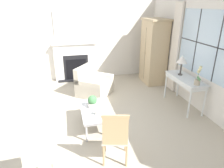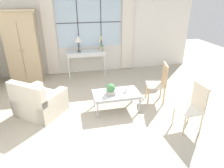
{
  "view_description": "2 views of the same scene",
  "coord_description": "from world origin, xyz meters",
  "px_view_note": "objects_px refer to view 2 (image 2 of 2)",
  "views": [
    {
      "loc": [
        4.0,
        -0.21,
        2.55
      ],
      "look_at": [
        0.01,
        0.73,
        0.89
      ],
      "focal_mm": 32.0,
      "sensor_mm": 36.0,
      "label": 1
    },
    {
      "loc": [
        -0.77,
        -3.66,
        2.53
      ],
      "look_at": [
        0.18,
        0.51,
        0.58
      ],
      "focal_mm": 32.0,
      "sensor_mm": 36.0,
      "label": 2
    }
  ],
  "objects_px": {
    "console_table": "(86,54)",
    "table_lamp": "(78,39)",
    "coffee_table": "(116,95)",
    "side_chair_wooden": "(160,81)",
    "armoire": "(23,47)",
    "accent_chair_wooden": "(194,105)",
    "pillar_candle": "(126,90)",
    "potted_plant_small": "(111,89)",
    "armchair_upholstered": "(40,103)",
    "potted_orchid": "(101,45)"
  },
  "relations": [
    {
      "from": "table_lamp",
      "to": "side_chair_wooden",
      "type": "relative_size",
      "value": 0.52
    },
    {
      "from": "console_table",
      "to": "accent_chair_wooden",
      "type": "xyz_separation_m",
      "value": [
        1.73,
        -3.42,
        -0.18
      ]
    },
    {
      "from": "coffee_table",
      "to": "potted_plant_small",
      "type": "relative_size",
      "value": 4.09
    },
    {
      "from": "armoire",
      "to": "pillar_candle",
      "type": "relative_size",
      "value": 16.4
    },
    {
      "from": "console_table",
      "to": "potted_plant_small",
      "type": "xyz_separation_m",
      "value": [
        0.29,
        -2.43,
        -0.16
      ]
    },
    {
      "from": "potted_orchid",
      "to": "armchair_upholstered",
      "type": "distance_m",
      "value": 2.89
    },
    {
      "from": "armoire",
      "to": "accent_chair_wooden",
      "type": "xyz_separation_m",
      "value": [
        3.59,
        -3.37,
        -0.53
      ]
    },
    {
      "from": "console_table",
      "to": "pillar_candle",
      "type": "relative_size",
      "value": 9.68
    },
    {
      "from": "console_table",
      "to": "side_chair_wooden",
      "type": "bearing_deg",
      "value": -54.84
    },
    {
      "from": "console_table",
      "to": "potted_orchid",
      "type": "xyz_separation_m",
      "value": [
        0.49,
        -0.02,
        0.26
      ]
    },
    {
      "from": "side_chair_wooden",
      "to": "accent_chair_wooden",
      "type": "xyz_separation_m",
      "value": [
        0.16,
        -1.19,
        -0.02
      ]
    },
    {
      "from": "console_table",
      "to": "table_lamp",
      "type": "height_order",
      "value": "table_lamp"
    },
    {
      "from": "armoire",
      "to": "accent_chair_wooden",
      "type": "relative_size",
      "value": 2.21
    },
    {
      "from": "accent_chair_wooden",
      "to": "potted_plant_small",
      "type": "distance_m",
      "value": 1.75
    },
    {
      "from": "armoire",
      "to": "potted_plant_small",
      "type": "xyz_separation_m",
      "value": [
        2.15,
        -2.37,
        -0.51
      ]
    },
    {
      "from": "side_chair_wooden",
      "to": "coffee_table",
      "type": "distance_m",
      "value": 1.17
    },
    {
      "from": "armchair_upholstered",
      "to": "side_chair_wooden",
      "type": "height_order",
      "value": "side_chair_wooden"
    },
    {
      "from": "armoire",
      "to": "side_chair_wooden",
      "type": "distance_m",
      "value": 4.1
    },
    {
      "from": "armchair_upholstered",
      "to": "side_chair_wooden",
      "type": "relative_size",
      "value": 1.25
    },
    {
      "from": "console_table",
      "to": "potted_plant_small",
      "type": "height_order",
      "value": "console_table"
    },
    {
      "from": "armoire",
      "to": "armchair_upholstered",
      "type": "height_order",
      "value": "armoire"
    },
    {
      "from": "armoire",
      "to": "pillar_candle",
      "type": "xyz_separation_m",
      "value": [
        2.51,
        -2.34,
        -0.58
      ]
    },
    {
      "from": "table_lamp",
      "to": "armchair_upholstered",
      "type": "xyz_separation_m",
      "value": [
        -1.08,
        -2.15,
        -0.94
      ]
    },
    {
      "from": "console_table",
      "to": "pillar_candle",
      "type": "bearing_deg",
      "value": -74.73
    },
    {
      "from": "potted_orchid",
      "to": "accent_chair_wooden",
      "type": "distance_m",
      "value": 3.65
    },
    {
      "from": "accent_chair_wooden",
      "to": "coffee_table",
      "type": "relative_size",
      "value": 0.9
    },
    {
      "from": "potted_plant_small",
      "to": "pillar_candle",
      "type": "relative_size",
      "value": 2.03
    },
    {
      "from": "potted_orchid",
      "to": "armoire",
      "type": "bearing_deg",
      "value": -179.05
    },
    {
      "from": "armchair_upholstered",
      "to": "table_lamp",
      "type": "bearing_deg",
      "value": 63.27
    },
    {
      "from": "accent_chair_wooden",
      "to": "pillar_candle",
      "type": "xyz_separation_m",
      "value": [
        -1.08,
        1.03,
        -0.05
      ]
    },
    {
      "from": "armchair_upholstered",
      "to": "side_chair_wooden",
      "type": "xyz_separation_m",
      "value": [
        2.88,
        -0.06,
        0.28
      ]
    },
    {
      "from": "pillar_candle",
      "to": "armchair_upholstered",
      "type": "bearing_deg",
      "value": 173.58
    },
    {
      "from": "accent_chair_wooden",
      "to": "coffee_table",
      "type": "height_order",
      "value": "accent_chair_wooden"
    },
    {
      "from": "coffee_table",
      "to": "pillar_candle",
      "type": "distance_m",
      "value": 0.25
    },
    {
      "from": "potted_orchid",
      "to": "side_chair_wooden",
      "type": "height_order",
      "value": "potted_orchid"
    },
    {
      "from": "console_table",
      "to": "armchair_upholstered",
      "type": "xyz_separation_m",
      "value": [
        -1.3,
        -2.18,
        -0.44
      ]
    },
    {
      "from": "potted_orchid",
      "to": "armchair_upholstered",
      "type": "relative_size",
      "value": 0.37
    },
    {
      "from": "potted_orchid",
      "to": "coffee_table",
      "type": "distance_m",
      "value": 2.45
    },
    {
      "from": "console_table",
      "to": "armoire",
      "type": "bearing_deg",
      "value": -178.33
    },
    {
      "from": "accent_chair_wooden",
      "to": "potted_plant_small",
      "type": "relative_size",
      "value": 3.67
    },
    {
      "from": "console_table",
      "to": "coffee_table",
      "type": "distance_m",
      "value": 2.45
    },
    {
      "from": "armchair_upholstered",
      "to": "potted_orchid",
      "type": "bearing_deg",
      "value": 50.3
    },
    {
      "from": "armoire",
      "to": "accent_chair_wooden",
      "type": "height_order",
      "value": "armoire"
    },
    {
      "from": "side_chair_wooden",
      "to": "accent_chair_wooden",
      "type": "distance_m",
      "value": 1.2
    },
    {
      "from": "potted_orchid",
      "to": "pillar_candle",
      "type": "height_order",
      "value": "potted_orchid"
    },
    {
      "from": "potted_orchid",
      "to": "pillar_candle",
      "type": "distance_m",
      "value": 2.44
    },
    {
      "from": "armchair_upholstered",
      "to": "coffee_table",
      "type": "xyz_separation_m",
      "value": [
        1.73,
        -0.21,
        0.11
      ]
    },
    {
      "from": "armoire",
      "to": "table_lamp",
      "type": "relative_size",
      "value": 4.08
    },
    {
      "from": "side_chair_wooden",
      "to": "accent_chair_wooden",
      "type": "height_order",
      "value": "side_chair_wooden"
    },
    {
      "from": "table_lamp",
      "to": "potted_plant_small",
      "type": "bearing_deg",
      "value": -78.14
    }
  ]
}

